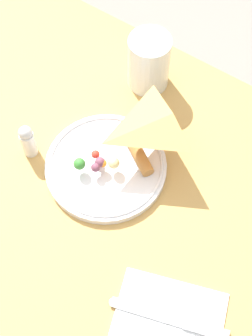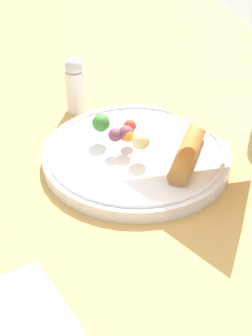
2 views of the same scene
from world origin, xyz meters
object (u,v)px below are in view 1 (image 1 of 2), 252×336
plate_pizza (106,165)px  salt_shaker (28,141)px  milk_glass (149,64)px  dining_table (31,185)px  napkin_folded (169,319)px  butter_knife (175,321)px

plate_pizza → salt_shaker: size_ratio=2.82×
milk_glass → salt_shaker: milk_glass is taller
dining_table → milk_glass: 0.36m
napkin_folded → salt_shaker: (0.40, -0.13, 0.04)m
dining_table → plate_pizza: (-0.15, -0.08, 0.12)m
plate_pizza → dining_table: bearing=28.4°
salt_shaker → butter_knife: bearing=163.2°
milk_glass → butter_knife: size_ratio=0.62×
plate_pizza → napkin_folded: (-0.25, 0.18, -0.01)m
dining_table → butter_knife: (-0.41, 0.10, 0.11)m
milk_glass → napkin_folded: size_ratio=0.58×
salt_shaker → napkin_folded: bearing=162.4°
plate_pizza → salt_shaker: (0.15, 0.05, 0.03)m
butter_knife → dining_table: bearing=-30.4°
milk_glass → napkin_folded: bearing=126.8°
butter_knife → salt_shaker: salt_shaker is taller
milk_glass → napkin_folded: (-0.30, 0.40, -0.06)m
dining_table → plate_pizza: plate_pizza is taller
napkin_folded → salt_shaker: 0.42m
dining_table → butter_knife: butter_knife is taller
butter_knife → plate_pizza: bearing=-50.8°
napkin_folded → dining_table: bearing=-14.0°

